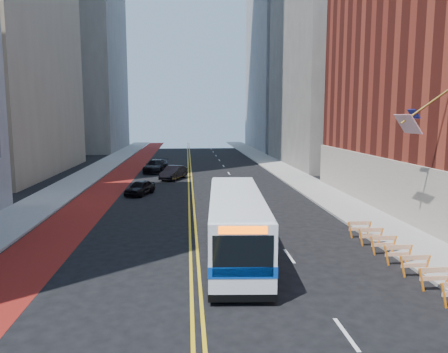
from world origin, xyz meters
TOP-DOWN VIEW (x-y plane):
  - ground at (0.00, 0.00)m, footprint 160.00×160.00m
  - sidewalk_left at (-12.00, 30.00)m, footprint 4.00×140.00m
  - sidewalk_right at (12.00, 30.00)m, footprint 4.00×140.00m
  - bus_lane_paint at (-8.10, 30.00)m, footprint 3.60×140.00m
  - center_line_inner at (-0.18, 30.00)m, footprint 0.14×140.00m
  - center_line_outer at (0.18, 30.00)m, footprint 0.14×140.00m
  - lane_dashes at (4.80, 38.00)m, footprint 0.14×98.20m
  - midrise_right_near at (23.00, 48.00)m, footprint 18.00×26.00m
  - midrise_right_far at (24.00, 78.00)m, footprint 20.00×28.00m
  - construction_barriers at (9.60, 3.42)m, footprint 1.42×10.91m
  - transit_bus at (2.12, 6.28)m, footprint 3.41×11.97m
  - car_a at (-4.54, 24.05)m, footprint 2.80×4.14m
  - car_b at (-1.82, 33.50)m, footprint 3.19×4.86m
  - car_c at (-4.21, 39.83)m, footprint 3.25×5.82m

SIDE VIEW (x-z plane):
  - ground at x=0.00m, z-range 0.00..0.00m
  - center_line_inner at x=-0.18m, z-range 0.00..0.01m
  - center_line_outer at x=0.18m, z-range 0.00..0.01m
  - bus_lane_paint at x=-8.10m, z-range 0.00..0.01m
  - lane_dashes at x=4.80m, z-range 0.00..0.01m
  - sidewalk_left at x=-12.00m, z-range 0.00..0.15m
  - sidewalk_right at x=12.00m, z-range 0.00..0.15m
  - car_a at x=-4.54m, z-range 0.00..1.31m
  - construction_barriers at x=9.60m, z-range 0.17..1.18m
  - car_b at x=-1.82m, z-range 0.00..1.51m
  - car_c at x=-4.21m, z-range 0.00..1.59m
  - transit_bus at x=2.12m, z-range 0.07..3.32m
  - midrise_right_near at x=23.00m, z-range 0.00..40.00m
  - midrise_right_far at x=24.00m, z-range 0.00..55.00m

